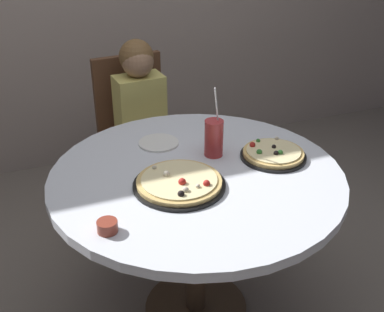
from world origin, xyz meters
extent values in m
plane|color=slate|center=(0.00, 0.00, 0.00)|extent=(8.00, 8.00, 0.00)
cylinder|color=silver|center=(0.00, 0.00, 0.73)|extent=(1.19, 1.19, 0.04)
cylinder|color=#4C3826|center=(0.00, 0.00, 0.36)|extent=(0.09, 0.09, 0.69)
cylinder|color=#4C3826|center=(0.00, 0.00, 0.01)|extent=(0.48, 0.48, 0.02)
cube|color=brown|center=(0.00, 0.85, 0.43)|extent=(0.43, 0.43, 0.04)
cube|color=brown|center=(-0.01, 1.03, 0.69)|extent=(0.40, 0.07, 0.52)
cylinder|color=brown|center=(-0.16, 0.67, 0.21)|extent=(0.04, 0.04, 0.41)
cylinder|color=brown|center=(0.18, 0.70, 0.21)|extent=(0.04, 0.04, 0.41)
cylinder|color=brown|center=(-0.18, 1.01, 0.21)|extent=(0.04, 0.04, 0.41)
cylinder|color=brown|center=(0.16, 1.04, 0.21)|extent=(0.04, 0.04, 0.41)
cube|color=#3F4766|center=(0.01, 0.69, 0.23)|extent=(0.26, 0.34, 0.45)
cube|color=#D8CC66|center=(0.00, 0.83, 0.67)|extent=(0.27, 0.18, 0.44)
sphere|color=#997051|center=(0.00, 0.83, 0.97)|extent=(0.17, 0.17, 0.17)
sphere|color=brown|center=(0.00, 0.85, 0.99)|extent=(0.18, 0.18, 0.18)
cylinder|color=black|center=(-0.10, -0.07, 0.76)|extent=(0.36, 0.36, 0.01)
cylinder|color=#D8B266|center=(-0.10, -0.07, 0.77)|extent=(0.33, 0.33, 0.02)
cylinder|color=beige|center=(-0.10, -0.07, 0.78)|extent=(0.29, 0.29, 0.01)
sphere|color=black|center=(-0.13, -0.18, 0.79)|extent=(0.03, 0.03, 0.03)
sphere|color=beige|center=(-0.14, -0.03, 0.79)|extent=(0.03, 0.03, 0.03)
sphere|color=beige|center=(-0.17, 0.04, 0.79)|extent=(0.02, 0.02, 0.02)
sphere|color=beige|center=(-0.11, -0.16, 0.79)|extent=(0.02, 0.02, 0.02)
sphere|color=#B2231E|center=(-0.02, -0.15, 0.79)|extent=(0.03, 0.03, 0.03)
sphere|color=beige|center=(-0.06, -0.16, 0.79)|extent=(0.02, 0.02, 0.02)
sphere|color=#B2231E|center=(-0.10, -0.11, 0.79)|extent=(0.03, 0.03, 0.03)
cylinder|color=black|center=(0.35, 0.00, 0.76)|extent=(0.28, 0.28, 0.01)
cylinder|color=#D8B266|center=(0.35, 0.00, 0.77)|extent=(0.26, 0.26, 0.02)
cylinder|color=beige|center=(0.35, 0.00, 0.78)|extent=(0.23, 0.23, 0.01)
sphere|color=#387F33|center=(0.33, 0.10, 0.79)|extent=(0.02, 0.02, 0.02)
sphere|color=#387F33|center=(0.36, -0.04, 0.79)|extent=(0.02, 0.02, 0.02)
sphere|color=#B2231E|center=(0.29, 0.07, 0.79)|extent=(0.03, 0.03, 0.03)
sphere|color=black|center=(0.37, 0.02, 0.79)|extent=(0.02, 0.02, 0.02)
sphere|color=black|center=(0.34, -0.03, 0.79)|extent=(0.02, 0.02, 0.02)
sphere|color=#387F33|center=(0.28, 0.00, 0.79)|extent=(0.02, 0.02, 0.02)
sphere|color=beige|center=(0.42, 0.09, 0.79)|extent=(0.02, 0.02, 0.02)
cylinder|color=#B73333|center=(0.12, 0.11, 0.83)|extent=(0.08, 0.08, 0.16)
cylinder|color=white|center=(0.14, 0.11, 0.95)|extent=(0.04, 0.02, 0.22)
cylinder|color=brown|center=(-0.42, -0.25, 0.77)|extent=(0.07, 0.07, 0.04)
cylinder|color=white|center=(-0.06, 0.30, 0.76)|extent=(0.18, 0.18, 0.01)
camera|label=1|loc=(-0.63, -1.56, 1.73)|focal=45.30mm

